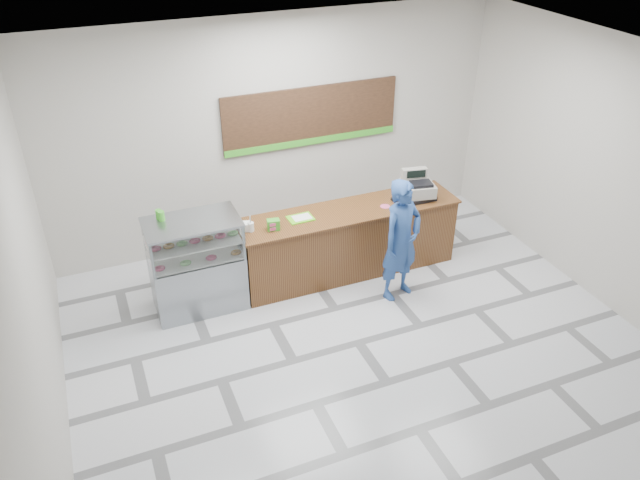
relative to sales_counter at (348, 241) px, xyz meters
name	(u,v)px	position (x,y,z in m)	size (l,w,h in m)	color
floor	(359,343)	(-0.55, -1.55, -0.52)	(7.00, 7.00, 0.00)	silver
back_wall	(277,132)	(-0.55, 1.45, 1.23)	(7.00, 7.00, 0.00)	#B9B4AA
ceiling	(370,69)	(-0.55, -1.55, 2.98)	(7.00, 7.00, 0.00)	silver
sales_counter	(348,241)	(0.00, 0.00, 0.00)	(3.26, 0.76, 1.03)	brown
display_case	(196,264)	(-2.22, 0.00, 0.16)	(1.22, 0.72, 1.33)	gray
menu_board	(312,117)	(0.00, 1.41, 1.42)	(2.80, 0.06, 0.90)	black
cash_register	(417,188)	(1.08, -0.01, 0.67)	(0.51, 0.53, 0.41)	black
card_terminal	(396,200)	(0.73, -0.02, 0.53)	(0.08, 0.15, 0.04)	black
serving_tray	(301,218)	(-0.72, 0.03, 0.52)	(0.36, 0.26, 0.02)	#6BDE1C
napkin_box	(246,226)	(-1.50, 0.02, 0.57)	(0.13, 0.13, 0.11)	white
straw_cup	(251,227)	(-1.45, -0.03, 0.58)	(0.09, 0.09, 0.13)	silver
promo_box	(273,225)	(-1.16, -0.11, 0.59)	(0.17, 0.11, 0.15)	green
donut_decal	(385,206)	(0.52, -0.10, 0.52)	(0.14, 0.14, 0.00)	#D34B7A
green_cup_left	(159,214)	(-2.58, 0.22, 0.88)	(0.08, 0.08, 0.13)	green
green_cup_right	(162,216)	(-2.56, 0.16, 0.88)	(0.08, 0.08, 0.13)	green
customer	(401,240)	(0.42, -0.79, 0.36)	(0.64, 0.42, 1.76)	#26488B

